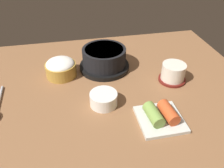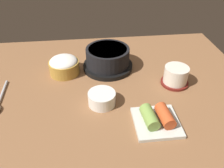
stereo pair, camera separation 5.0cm
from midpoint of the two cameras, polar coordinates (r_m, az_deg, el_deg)
dining_table at (r=74.63cm, az=0.23°, el=-1.72°), size 100.00×76.00×2.00cm
stone_pot at (r=82.24cm, az=0.69°, el=6.38°), size 18.03×18.03×7.91cm
rice_bowl at (r=80.86cm, az=-10.17°, el=4.63°), size 10.53×10.53×6.49cm
tea_cup_with_saucer at (r=78.07cm, az=17.39°, el=2.06°), size 9.11×9.11×6.28cm
banchan_cup_center at (r=66.78cm, az=-0.40°, el=-3.62°), size 8.11×8.11×3.98cm
kimchi_plate at (r=62.75cm, az=13.46°, el=-8.61°), size 12.00×12.00×4.41cm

